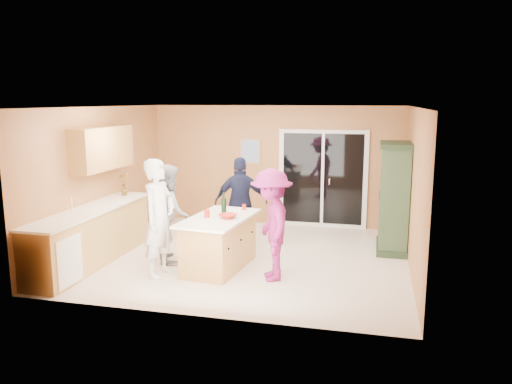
% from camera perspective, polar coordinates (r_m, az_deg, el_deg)
% --- Properties ---
extents(floor, '(5.50, 5.50, 0.00)m').
position_cam_1_polar(floor, '(8.83, -1.11, -7.43)').
color(floor, silver).
rests_on(floor, ground).
extents(ceiling, '(5.50, 5.00, 0.10)m').
position_cam_1_polar(ceiling, '(8.41, -1.17, 9.69)').
color(ceiling, silver).
rests_on(ceiling, wall_back).
extents(wall_back, '(5.50, 0.10, 2.60)m').
position_cam_1_polar(wall_back, '(10.93, 2.18, 3.03)').
color(wall_back, tan).
rests_on(wall_back, ground).
extents(wall_front, '(5.50, 0.10, 2.60)m').
position_cam_1_polar(wall_front, '(6.18, -7.01, -2.84)').
color(wall_front, tan).
rests_on(wall_front, ground).
extents(wall_left, '(0.10, 5.00, 2.60)m').
position_cam_1_polar(wall_left, '(9.59, -17.26, 1.51)').
color(wall_left, tan).
rests_on(wall_left, ground).
extents(wall_right, '(0.10, 5.00, 2.60)m').
position_cam_1_polar(wall_right, '(8.28, 17.61, 0.13)').
color(wall_right, tan).
rests_on(wall_right, ground).
extents(left_cabinet_run, '(0.65, 3.05, 1.24)m').
position_cam_1_polar(left_cabinet_run, '(8.73, -18.75, -5.06)').
color(left_cabinet_run, tan).
rests_on(left_cabinet_run, floor).
extents(upper_cabinets, '(0.35, 1.60, 0.75)m').
position_cam_1_polar(upper_cabinets, '(9.26, -17.14, 4.81)').
color(upper_cabinets, tan).
rests_on(upper_cabinets, wall_left).
extents(sliding_door, '(1.90, 0.07, 2.10)m').
position_cam_1_polar(sliding_door, '(10.78, 7.62, 1.50)').
color(sliding_door, silver).
rests_on(sliding_door, floor).
extents(framed_picture, '(0.46, 0.04, 0.56)m').
position_cam_1_polar(framed_picture, '(11.00, -0.65, 4.66)').
color(framed_picture, '#A57F52').
rests_on(framed_picture, wall_back).
extents(kitchen_island, '(1.06, 1.72, 0.86)m').
position_cam_1_polar(kitchen_island, '(8.18, -4.22, -5.97)').
color(kitchen_island, tan).
rests_on(kitchen_island, floor).
extents(green_hutch, '(0.57, 1.08, 1.98)m').
position_cam_1_polar(green_hutch, '(9.32, 15.49, -0.74)').
color(green_hutch, '#203420').
rests_on(green_hutch, floor).
extents(woman_white, '(0.54, 0.73, 1.84)m').
position_cam_1_polar(woman_white, '(7.84, -11.00, -2.96)').
color(woman_white, silver).
rests_on(woman_white, floor).
extents(woman_grey, '(0.94, 1.01, 1.66)m').
position_cam_1_polar(woman_grey, '(8.61, -9.79, -2.33)').
color(woman_grey, gray).
rests_on(woman_grey, floor).
extents(woman_navy, '(1.06, 0.66, 1.68)m').
position_cam_1_polar(woman_navy, '(9.27, -1.72, -1.18)').
color(woman_navy, '#161631').
rests_on(woman_navy, floor).
extents(woman_magenta, '(0.97, 1.26, 1.71)m').
position_cam_1_polar(woman_magenta, '(7.56, 1.77, -3.76)').
color(woman_magenta, '#871D65').
rests_on(woman_magenta, floor).
extents(serving_bowl, '(0.36, 0.36, 0.07)m').
position_cam_1_polar(serving_bowl, '(7.98, -3.23, -2.77)').
color(serving_bowl, '#B42214').
rests_on(serving_bowl, kitchen_island).
extents(tulip_vase, '(0.27, 0.23, 0.44)m').
position_cam_1_polar(tulip_vase, '(9.70, -14.86, 0.89)').
color(tulip_vase, '#AF3111').
rests_on(tulip_vase, left_cabinet_run).
extents(tumbler_near, '(0.08, 0.08, 0.09)m').
position_cam_1_polar(tumbler_near, '(8.57, -1.37, -1.73)').
color(tumbler_near, '#B42214').
rests_on(tumbler_near, kitchen_island).
extents(tumbler_far, '(0.10, 0.10, 0.13)m').
position_cam_1_polar(tumbler_far, '(8.06, -5.63, -2.45)').
color(tumbler_far, '#B42214').
rests_on(tumbler_far, kitchen_island).
extents(wine_bottle, '(0.08, 0.08, 0.37)m').
position_cam_1_polar(wine_bottle, '(8.20, -3.70, -1.62)').
color(wine_bottle, black).
rests_on(wine_bottle, kitchen_island).
extents(white_plate, '(0.27, 0.27, 0.01)m').
position_cam_1_polar(white_plate, '(8.63, -2.24, -1.92)').
color(white_plate, white).
rests_on(white_plate, kitchen_island).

